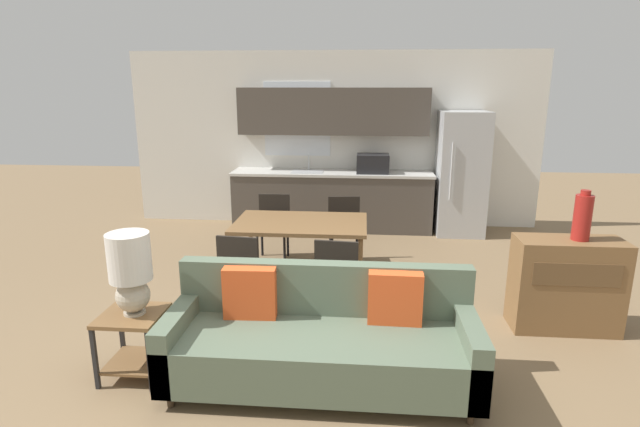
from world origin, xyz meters
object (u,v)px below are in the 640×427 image
object	(u,v)px
refrigerator	(461,173)
vase	(583,217)
dining_table	(301,227)
couch	(322,340)
credenza	(566,285)
dining_chair_far_left	(273,223)
dining_chair_near_left	(243,268)
side_table	(134,334)
dining_chair_near_right	(338,273)
dining_chair_far_right	(345,226)
table_lamp	(130,270)

from	to	relation	value
refrigerator	vase	distance (m)	3.12
dining_table	couch	distance (m)	1.93
credenza	vase	world-z (taller)	vase
vase	dining_chair_far_left	bearing A→B (deg)	151.35
dining_chair_near_left	dining_chair_far_left	size ratio (longest dim) A/B	1.00
couch	dining_chair_far_left	xyz separation A→B (m)	(-0.85, 2.72, 0.13)
side_table	dining_chair_near_left	size ratio (longest dim) A/B	0.62
dining_chair_near_left	dining_chair_far_left	bearing A→B (deg)	-83.97
refrigerator	dining_chair_near_right	xyz separation A→B (m)	(-1.66, -3.09, -0.44)
vase	dining_chair_far_right	size ratio (longest dim) A/B	0.54
dining_chair_far_left	dining_chair_near_right	bearing A→B (deg)	-63.01
table_lamp	dining_chair_far_right	bearing A→B (deg)	61.21
refrigerator	dining_chair_far_left	bearing A→B (deg)	-151.25
refrigerator	dining_chair_far_right	distance (m)	2.27
side_table	vase	xyz separation A→B (m)	(3.64, 1.09, 0.72)
credenza	dining_chair_near_right	distance (m)	2.07
dining_chair_near_left	dining_chair_far_right	size ratio (longest dim) A/B	1.00
dining_table	vase	xyz separation A→B (m)	(2.59, -0.82, 0.39)
side_table	dining_chair_far_right	size ratio (longest dim) A/B	0.62
dining_chair_near_left	table_lamp	bearing A→B (deg)	69.99
refrigerator	dining_chair_far_left	xyz separation A→B (m)	(-2.58, -1.42, -0.44)
dining_table	table_lamp	distance (m)	2.17
credenza	dining_chair_far_left	size ratio (longest dim) A/B	1.13
dining_chair_far_left	dining_chair_far_right	size ratio (longest dim) A/B	1.00
couch	table_lamp	bearing A→B (deg)	-178.68
couch	vase	xyz separation A→B (m)	(2.20, 1.05, 0.72)
couch	table_lamp	xyz separation A→B (m)	(-1.41, -0.03, 0.52)
couch	dining_chair_far_left	bearing A→B (deg)	107.38
vase	dining_chair_far_right	xyz separation A→B (m)	(-2.14, 1.60, -0.59)
table_lamp	dining_chair_far_left	xyz separation A→B (m)	(0.56, 2.75, -0.39)
credenza	dining_chair_near_left	xyz separation A→B (m)	(-2.99, 0.05, 0.04)
dining_table	vase	distance (m)	2.74
table_lamp	refrigerator	bearing A→B (deg)	52.97
side_table	dining_chair_far_right	distance (m)	3.08
credenza	vase	xyz separation A→B (m)	(0.07, 0.00, 0.64)
refrigerator	dining_table	size ratio (longest dim) A/B	1.27
couch	dining_chair_near_left	world-z (taller)	couch
refrigerator	dining_chair_far_left	size ratio (longest dim) A/B	2.21
table_lamp	dining_chair_far_left	world-z (taller)	table_lamp
vase	dining_chair_near_right	xyz separation A→B (m)	(-2.14, -0.01, -0.59)
refrigerator	dining_chair_far_left	distance (m)	2.98
couch	vase	distance (m)	2.54
credenza	vase	size ratio (longest dim) A/B	2.08
refrigerator	dining_table	bearing A→B (deg)	-133.07
refrigerator	dining_chair_far_right	xyz separation A→B (m)	(-1.67, -1.48, -0.44)
side_table	dining_chair_far_left	distance (m)	2.82
dining_table	couch	world-z (taller)	couch
side_table	vase	size ratio (longest dim) A/B	1.15
dining_chair_near_right	dining_chair_far_right	world-z (taller)	same
dining_chair_near_right	refrigerator	bearing A→B (deg)	-113.26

